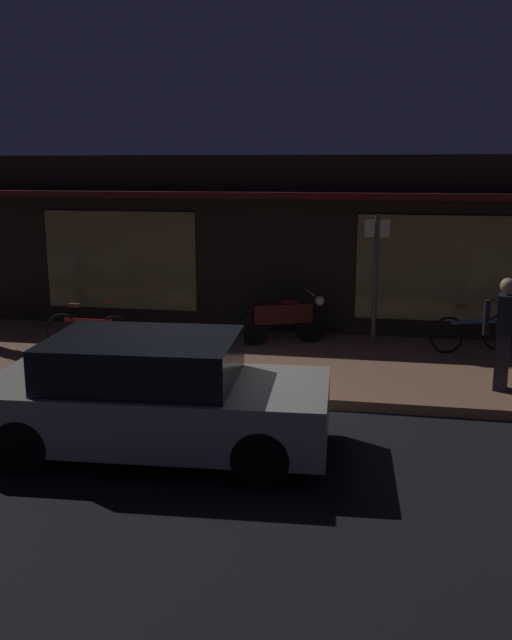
{
  "coord_description": "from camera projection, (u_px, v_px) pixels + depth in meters",
  "views": [
    {
      "loc": [
        2.16,
        -8.39,
        3.4
      ],
      "look_at": [
        0.12,
        2.4,
        0.95
      ],
      "focal_mm": 38.96,
      "sensor_mm": 36.0,
      "label": 1
    }
  ],
  "objects": [
    {
      "name": "bicycle_extra",
      "position": [
        89.0,
        331.0,
        12.4
      ],
      "size": [
        1.66,
        0.42,
        0.91
      ],
      "color": "black",
      "rests_on": "sidewalk_slab"
    },
    {
      "name": "parked_car_far",
      "position": [
        153.0,
        396.0,
        8.31
      ],
      "size": [
        4.2,
        2.01,
        1.42
      ],
      "color": "black",
      "rests_on": "ground_plane"
    },
    {
      "name": "bicycle_parked",
      "position": [
        473.0,
        332.0,
        12.31
      ],
      "size": [
        1.56,
        0.68,
        0.91
      ],
      "color": "black",
      "rests_on": "sidewalk_slab"
    },
    {
      "name": "sidewalk_slab",
      "position": [
        256.0,
        361.0,
        12.04
      ],
      "size": [
        18.0,
        4.0,
        0.15
      ],
      "primitive_type": "cube",
      "color": "#8C6047",
      "rests_on": "ground_plane"
    },
    {
      "name": "sign_post",
      "position": [
        375.0,
        272.0,
        12.53
      ],
      "size": [
        0.44,
        0.09,
        2.4
      ],
      "color": "#47474C",
      "rests_on": "sidewalk_slab"
    },
    {
      "name": "ground_plane",
      "position": [
        213.0,
        428.0,
        9.18
      ],
      "size": [
        60.0,
        60.0,
        0.0
      ],
      "primitive_type": "plane",
      "color": "black"
    },
    {
      "name": "motorcycle",
      "position": [
        284.0,
        317.0,
        12.89
      ],
      "size": [
        1.62,
        0.84,
        0.97
      ],
      "color": "black",
      "rests_on": "sidewalk_slab"
    },
    {
      "name": "person_bystander",
      "position": [
        504.0,
        332.0,
        10.13
      ],
      "size": [
        0.62,
        0.41,
        1.67
      ],
      "color": "#28232D",
      "rests_on": "sidewalk_slab"
    },
    {
      "name": "storefront_building",
      "position": [
        285.0,
        241.0,
        14.91
      ],
      "size": [
        18.0,
        3.3,
        3.6
      ],
      "color": "black",
      "rests_on": "ground_plane"
    }
  ]
}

